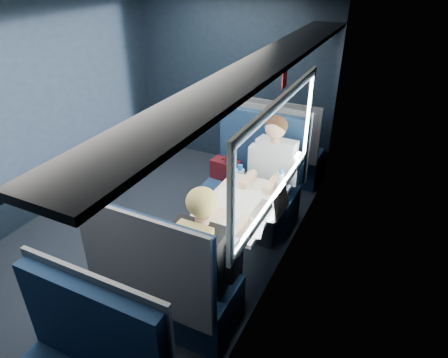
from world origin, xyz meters
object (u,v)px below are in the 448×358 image
at_px(seat_bay_far, 169,287).
at_px(man, 271,172).
at_px(table, 237,210).
at_px(laptop, 274,207).
at_px(cup, 285,183).
at_px(bottle_small, 280,181).
at_px(seat_row_front, 281,152).
at_px(seat_bay_near, 253,184).
at_px(woman, 207,253).

distance_m(seat_bay_far, man, 1.62).
relative_size(table, man, 0.76).
bearing_deg(laptop, cup, 95.96).
bearing_deg(table, man, 84.48).
xyz_separation_m(seat_bay_far, bottle_small, (0.45, 1.25, 0.42)).
bearing_deg(cup, table, -124.53).
height_order(seat_row_front, laptop, seat_row_front).
relative_size(seat_bay_near, seat_bay_far, 1.00).
bearing_deg(woman, cup, 78.59).
distance_m(seat_bay_far, cup, 1.44).
relative_size(seat_row_front, bottle_small, 5.34).
bearing_deg(seat_row_front, woman, -84.30).
distance_m(bottle_small, cup, 0.08).
bearing_deg(cup, woman, -101.41).
distance_m(seat_bay_far, laptop, 1.08).
relative_size(seat_row_front, woman, 0.88).
relative_size(seat_row_front, laptop, 3.77).
relative_size(woman, bottle_small, 6.08).
bearing_deg(seat_row_front, seat_bay_near, -90.72).
relative_size(seat_bay_near, cup, 13.33).
bearing_deg(cup, bottle_small, -121.82).
distance_m(seat_bay_near, laptop, 1.10).
bearing_deg(seat_bay_far, bottle_small, 70.39).
xyz_separation_m(table, seat_bay_far, (-0.18, -0.87, -0.25)).
bearing_deg(man, cup, -49.18).
height_order(woman, bottle_small, woman).
relative_size(seat_bay_near, bottle_small, 5.80).
bearing_deg(laptop, bottle_small, 101.53).
xyz_separation_m(table, woman, (0.07, -0.71, 0.06)).
height_order(man, bottle_small, man).
bearing_deg(woman, seat_bay_near, 99.41).
xyz_separation_m(seat_bay_far, woman, (0.25, 0.17, 0.31)).
distance_m(man, cup, 0.36).
bearing_deg(bottle_small, laptop, -78.47).
bearing_deg(man, woman, -90.00).
relative_size(seat_bay_far, seat_row_front, 1.09).
relative_size(woman, laptop, 4.30).
distance_m(seat_row_front, cup, 1.49).
distance_m(table, man, 0.70).
bearing_deg(bottle_small, cup, 58.18).
bearing_deg(seat_bay_far, seat_bay_near, 90.38).
bearing_deg(table, cup, 55.47).
bearing_deg(seat_bay_near, seat_row_front, 89.28).
xyz_separation_m(woman, cup, (0.23, 1.14, 0.06)).
height_order(seat_bay_near, cup, seat_bay_near).
bearing_deg(man, seat_bay_far, -99.03).
distance_m(man, laptop, 0.77).
relative_size(seat_bay_far, woman, 0.95).
relative_size(table, seat_bay_far, 0.79).
bearing_deg(man, seat_bay_near, 146.68).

